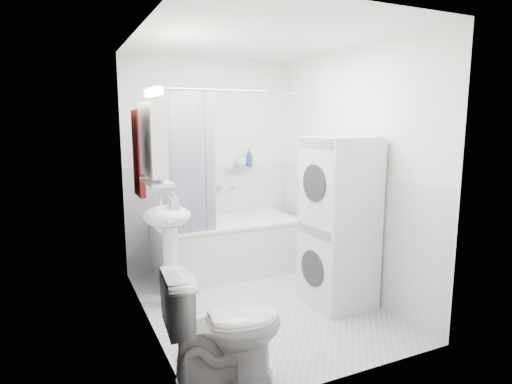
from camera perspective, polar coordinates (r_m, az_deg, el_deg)
name	(u,v)px	position (r m, az deg, el deg)	size (l,w,h in m)	color
floor	(258,304)	(4.16, 0.31, -14.66)	(2.60, 2.60, 0.00)	silver
room_walls	(258,145)	(3.81, 0.33, 6.24)	(2.60, 2.60, 2.60)	white
wainscot	(246,235)	(4.21, -1.40, -5.70)	(1.98, 2.58, 2.58)	white
door	(169,223)	(3.04, -11.49, -4.03)	(0.05, 2.00, 2.00)	brown
bathtub	(226,244)	(4.86, -3.96, -6.93)	(1.58, 0.75, 0.60)	white
tub_spout	(232,187)	(5.10, -3.29, 0.65)	(0.04, 0.04, 0.12)	silver
curtain_rod	(236,91)	(4.38, -2.69, 13.36)	(0.02, 0.02, 1.76)	silver
shower_curtain	(189,168)	(4.23, -8.97, 3.22)	(0.55, 0.02, 1.45)	#131241
sink	(168,232)	(3.99, -11.63, -5.21)	(0.44, 0.37, 1.04)	white
medicine_cabinet	(153,138)	(3.61, -13.56, 7.05)	(0.13, 0.50, 0.71)	white
shelf	(157,182)	(3.64, -13.11, 1.32)	(0.18, 0.54, 0.03)	silver
shower_caddy	(236,168)	(5.08, -2.74, 3.21)	(0.22, 0.06, 0.02)	silver
towel	(138,151)	(4.12, -15.42, 5.24)	(0.07, 0.34, 0.82)	#5F190F
washer_dryer	(339,222)	(4.00, 11.01, -4.01)	(0.58, 0.57, 1.56)	white
toilet	(224,327)	(2.91, -4.24, -17.51)	(0.43, 0.78, 0.76)	white
soap_pump	(174,206)	(3.87, -10.84, -1.91)	(0.08, 0.17, 0.08)	gray
shelf_bottle	(160,178)	(3.49, -12.62, 1.78)	(0.07, 0.18, 0.07)	gray
shelf_cup	(153,173)	(3.75, -13.54, 2.50)	(0.10, 0.09, 0.10)	gray
shampoo_a	(240,161)	(5.10, -2.12, 4.09)	(0.13, 0.17, 0.13)	gray
shampoo_b	(249,163)	(5.15, -0.88, 3.87)	(0.08, 0.21, 0.08)	navy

